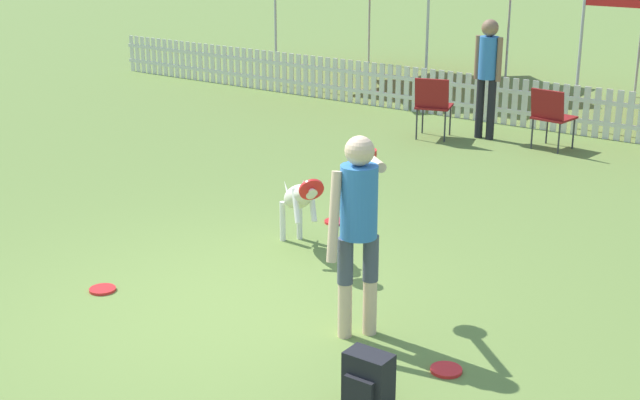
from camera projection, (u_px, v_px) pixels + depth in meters
ground_plane at (229, 309)px, 7.31m from camera, size 240.00×240.00×0.00m
handler_person at (358, 213)px, 6.59m from camera, size 0.68×1.01×1.57m
leaping_dog at (299, 198)px, 8.36m from camera, size 0.98×0.83×0.87m
frisbee_near_handler at (335, 222)px, 9.33m from camera, size 0.23×0.23×0.02m
frisbee_near_dog at (103, 289)px, 7.65m from camera, size 0.23×0.23×0.02m
frisbee_midfield at (446, 370)px, 6.31m from camera, size 0.23×0.23×0.02m
backpack_on_grass at (368, 381)px, 5.81m from camera, size 0.31×0.23×0.38m
picket_fence at (570, 109)px, 12.98m from camera, size 18.64×0.04×0.72m
folding_chair_blue_left at (433, 102)px, 12.62m from camera, size 0.61×0.62×0.89m
folding_chair_center at (551, 113)px, 12.04m from camera, size 0.53×0.55×0.85m
spectator_standing at (488, 67)px, 12.50m from camera, size 0.42×0.27×1.69m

